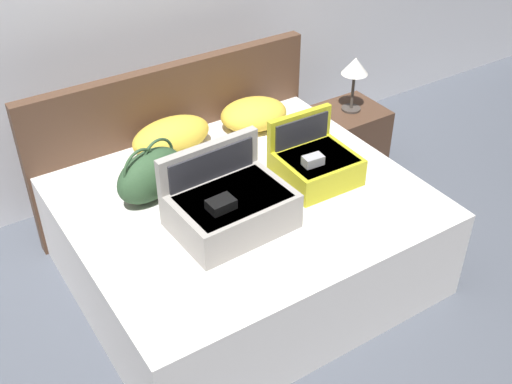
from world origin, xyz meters
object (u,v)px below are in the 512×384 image
at_px(bed, 245,236).
at_px(hard_case_medium, 315,163).
at_px(hard_case_large, 230,205).
at_px(pillow_center_head, 171,136).
at_px(table_lamp, 355,69).
at_px(pillow_near_headboard, 254,114).
at_px(nightstand, 348,140).
at_px(duffel_bag, 150,175).

distance_m(bed, hard_case_medium, 0.56).
bearing_deg(hard_case_large, pillow_center_head, 82.19).
xyz_separation_m(bed, hard_case_medium, (0.41, -0.07, 0.38)).
relative_size(bed, hard_case_medium, 4.45).
bearing_deg(pillow_center_head, hard_case_medium, -52.21).
bearing_deg(hard_case_large, table_lamp, 24.45).
distance_m(pillow_near_headboard, table_lamp, 0.76).
relative_size(hard_case_medium, nightstand, 0.85).
xyz_separation_m(hard_case_large, pillow_center_head, (0.07, 0.78, -0.02)).
bearing_deg(pillow_near_headboard, duffel_bag, -158.89).
relative_size(pillow_near_headboard, nightstand, 0.87).
bearing_deg(pillow_center_head, nightstand, -3.46).
relative_size(pillow_center_head, nightstand, 1.01).
bearing_deg(table_lamp, hard_case_large, -152.98).
relative_size(bed, pillow_near_headboard, 4.31).
bearing_deg(nightstand, table_lamp, 0.00).
height_order(bed, hard_case_medium, hard_case_medium).
relative_size(hard_case_large, duffel_bag, 1.25).
distance_m(hard_case_large, hard_case_medium, 0.61).
bearing_deg(hard_case_large, nightstand, 24.45).
xyz_separation_m(bed, pillow_near_headboard, (0.44, 0.59, 0.37)).
height_order(hard_case_medium, table_lamp, hard_case_medium).
bearing_deg(bed, pillow_center_head, 100.61).
relative_size(bed, pillow_center_head, 3.73).
relative_size(hard_case_large, hard_case_medium, 1.43).
relative_size(duffel_bag, nightstand, 0.97).
distance_m(hard_case_large, pillow_near_headboard, 0.99).
distance_m(duffel_bag, table_lamp, 1.62).
xyz_separation_m(pillow_near_headboard, table_lamp, (0.75, -0.06, 0.14)).
bearing_deg(bed, table_lamp, 24.19).
height_order(duffel_bag, nightstand, duffel_bag).
bearing_deg(hard_case_large, bed, 39.36).
relative_size(duffel_bag, table_lamp, 1.24).
bearing_deg(bed, pillow_near_headboard, 53.25).
bearing_deg(table_lamp, pillow_near_headboard, 175.61).
height_order(bed, nightstand, bed).
distance_m(pillow_near_headboard, pillow_center_head, 0.56).
bearing_deg(hard_case_medium, table_lamp, 39.09).
bearing_deg(nightstand, duffel_bag, -170.38).
bearing_deg(duffel_bag, pillow_near_headboard, 21.11).
distance_m(bed, table_lamp, 1.40).
bearing_deg(table_lamp, bed, -155.81).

